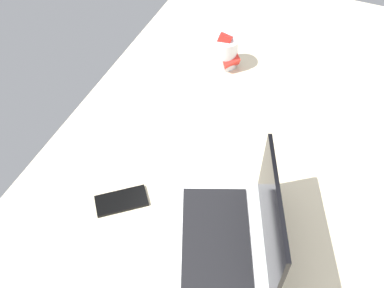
# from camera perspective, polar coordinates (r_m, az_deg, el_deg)

# --- Properties ---
(bed_mattress) EXTENTS (1.80, 1.40, 0.18)m
(bed_mattress) POSITION_cam_1_polar(r_m,az_deg,el_deg) (1.40, 12.94, -2.49)
(bed_mattress) COLOR beige
(bed_mattress) RESTS_ON ground
(laptop) EXTENTS (0.39, 0.34, 0.23)m
(laptop) POSITION_cam_1_polar(r_m,az_deg,el_deg) (1.08, 5.76, -11.80)
(laptop) COLOR silver
(laptop) RESTS_ON bed_mattress
(snack_cup) EXTENTS (0.11, 0.11, 0.13)m
(snack_cup) POSITION_cam_1_polar(r_m,az_deg,el_deg) (1.54, 4.56, 12.23)
(snack_cup) COLOR silver
(snack_cup) RESTS_ON bed_mattress
(cell_phone) EXTENTS (0.14, 0.15, 0.01)m
(cell_phone) POSITION_cam_1_polar(r_m,az_deg,el_deg) (1.18, -9.46, -7.54)
(cell_phone) COLOR black
(cell_phone) RESTS_ON bed_mattress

